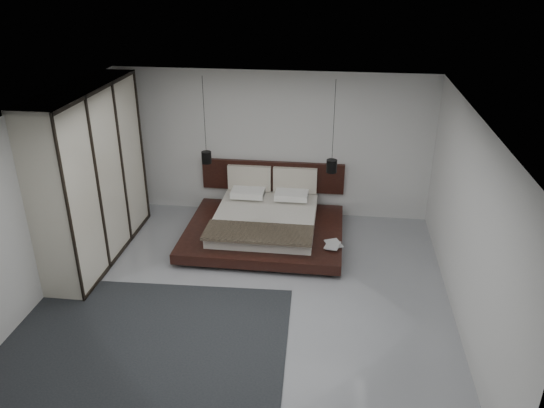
# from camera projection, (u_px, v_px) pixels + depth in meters

# --- Properties ---
(floor) EXTENTS (6.00, 6.00, 0.00)m
(floor) POSITION_uv_depth(u_px,v_px,m) (247.00, 296.00, 7.95)
(floor) COLOR gray
(floor) RESTS_ON ground
(ceiling) EXTENTS (6.00, 6.00, 0.00)m
(ceiling) POSITION_uv_depth(u_px,v_px,m) (242.00, 114.00, 6.77)
(ceiling) COLOR white
(ceiling) RESTS_ON wall_back
(wall_back) EXTENTS (6.00, 0.00, 6.00)m
(wall_back) POSITION_uv_depth(u_px,v_px,m) (272.00, 145.00, 10.06)
(wall_back) COLOR silver
(wall_back) RESTS_ON floor
(wall_front) EXTENTS (6.00, 0.00, 6.00)m
(wall_front) POSITION_uv_depth(u_px,v_px,m) (185.00, 359.00, 4.66)
(wall_front) COLOR silver
(wall_front) RESTS_ON floor
(wall_left) EXTENTS (0.00, 6.00, 6.00)m
(wall_left) POSITION_uv_depth(u_px,v_px,m) (42.00, 201.00, 7.71)
(wall_left) COLOR silver
(wall_left) RESTS_ON floor
(wall_right) EXTENTS (0.00, 6.00, 6.00)m
(wall_right) POSITION_uv_depth(u_px,v_px,m) (468.00, 225.00, 7.01)
(wall_right) COLOR silver
(wall_right) RESTS_ON floor
(lattice_screen) EXTENTS (0.05, 0.90, 2.60)m
(lattice_screen) POSITION_uv_depth(u_px,v_px,m) (113.00, 153.00, 9.95)
(lattice_screen) COLOR black
(lattice_screen) RESTS_ON floor
(bed) EXTENTS (2.76, 2.38, 1.07)m
(bed) POSITION_uv_depth(u_px,v_px,m) (265.00, 223.00, 9.54)
(bed) COLOR black
(bed) RESTS_ON floor
(book_lower) EXTENTS (0.34, 0.38, 0.03)m
(book_lower) POSITION_uv_depth(u_px,v_px,m) (327.00, 245.00, 8.83)
(book_lower) COLOR #99724C
(book_lower) RESTS_ON bed
(book_upper) EXTENTS (0.29, 0.35, 0.02)m
(book_upper) POSITION_uv_depth(u_px,v_px,m) (326.00, 244.00, 8.79)
(book_upper) COLOR #99724C
(book_upper) RESTS_ON book_lower
(pendant_left) EXTENTS (0.18, 0.18, 1.58)m
(pendant_left) POSITION_uv_depth(u_px,v_px,m) (206.00, 157.00, 9.63)
(pendant_left) COLOR black
(pendant_left) RESTS_ON ceiling
(pendant_right) EXTENTS (0.19, 0.19, 1.65)m
(pendant_right) POSITION_uv_depth(u_px,v_px,m) (332.00, 166.00, 9.39)
(pendant_right) COLOR black
(pendant_right) RESTS_ON ceiling
(wardrobe) EXTENTS (0.68, 2.91, 2.86)m
(wardrobe) POSITION_uv_depth(u_px,v_px,m) (91.00, 175.00, 8.56)
(wardrobe) COLOR beige
(wardrobe) RESTS_ON floor
(rug) EXTENTS (3.94, 2.89, 0.02)m
(rug) POSITION_uv_depth(u_px,v_px,m) (141.00, 342.00, 6.98)
(rug) COLOR black
(rug) RESTS_ON floor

